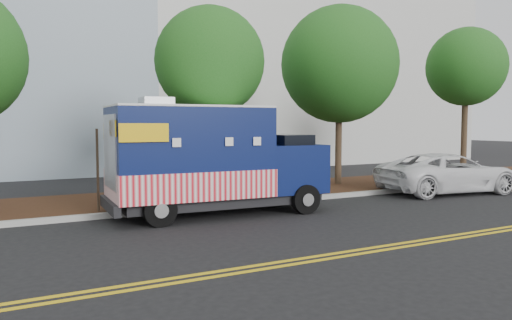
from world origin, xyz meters
TOP-DOWN VIEW (x-y plane):
  - ground at (0.00, 0.00)m, footprint 120.00×120.00m
  - curb at (0.00, 1.40)m, footprint 120.00×0.18m
  - mulch_strip at (0.00, 3.50)m, footprint 120.00×4.00m
  - centerline_near at (0.00, -4.45)m, footprint 120.00×0.10m
  - centerline_far at (0.00, -4.70)m, footprint 120.00×0.10m
  - tree_b at (0.78, 2.69)m, footprint 3.49×3.49m
  - tree_c at (6.70, 3.68)m, footprint 4.57×4.57m
  - tree_d at (12.90, 2.81)m, footprint 3.39×3.39m
  - sign_post at (-2.94, 1.74)m, footprint 0.06×0.06m
  - food_truck at (-0.19, 0.58)m, footprint 6.23×2.62m
  - white_car at (9.23, 0.47)m, footprint 5.54×3.17m

SIDE VIEW (x-z plane):
  - ground at x=0.00m, z-range 0.00..0.00m
  - centerline_near at x=0.00m, z-range 0.00..0.01m
  - centerline_far at x=0.00m, z-range 0.00..0.01m
  - curb at x=0.00m, z-range 0.00..0.15m
  - mulch_strip at x=0.00m, z-range 0.00..0.15m
  - white_car at x=9.23m, z-range 0.00..1.46m
  - sign_post at x=-2.94m, z-range 0.00..2.40m
  - food_truck at x=-0.19m, z-range -0.15..3.07m
  - tree_b at x=0.78m, z-range 1.37..7.62m
  - tree_c at x=6.70m, z-range 1.27..8.40m
  - tree_d at x=12.90m, z-range 1.63..8.33m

